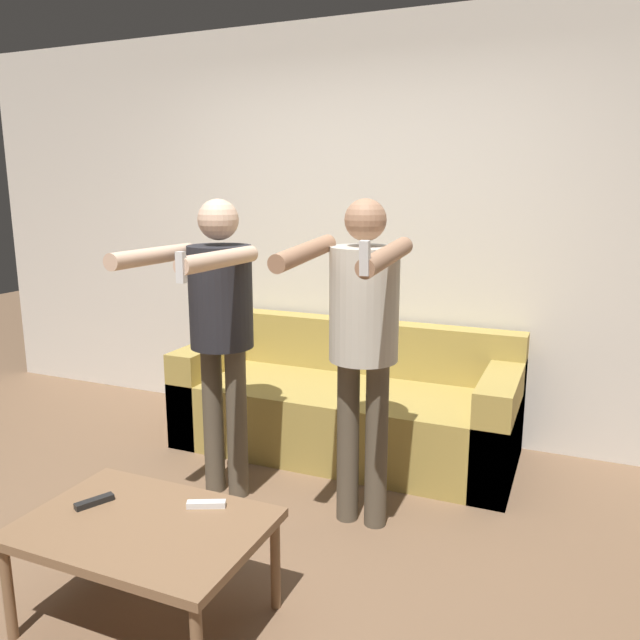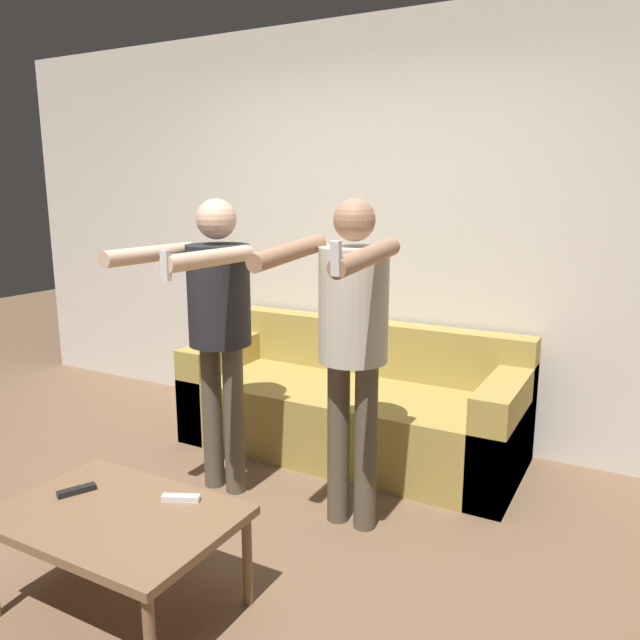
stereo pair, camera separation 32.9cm
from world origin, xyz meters
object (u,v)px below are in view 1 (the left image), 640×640
at_px(remote_near, 94,502).
at_px(couch, 346,407).
at_px(remote_far, 206,504).
at_px(coffee_table, 144,532).
at_px(person_standing_left, 219,315).
at_px(person_standing_right, 362,327).

bearing_deg(remote_near, couch, 78.17).
bearing_deg(remote_far, coffee_table, -128.86).
relative_size(couch, remote_far, 13.88).
height_order(coffee_table, remote_near, remote_near).
bearing_deg(coffee_table, couch, 86.42).
xyz_separation_m(coffee_table, remote_far, (0.15, 0.19, 0.05)).
bearing_deg(couch, remote_near, -101.83).
distance_m(coffee_table, remote_near, 0.27).
distance_m(person_standing_left, remote_far, 1.08).
relative_size(couch, person_standing_left, 1.32).
distance_m(couch, person_standing_right, 1.18).
height_order(couch, remote_near, couch).
xyz_separation_m(person_standing_left, remote_far, (0.43, -0.81, -0.57)).
bearing_deg(remote_far, person_standing_right, 66.60).
relative_size(person_standing_left, person_standing_right, 1.00).
distance_m(person_standing_left, remote_near, 1.12).
bearing_deg(person_standing_left, person_standing_right, 0.27).
height_order(person_standing_right, coffee_table, person_standing_right).
xyz_separation_m(person_standing_right, coffee_table, (-0.50, -1.00, -0.63)).
height_order(couch, person_standing_left, person_standing_left).
bearing_deg(coffee_table, person_standing_right, 63.27).
bearing_deg(remote_near, coffee_table, -7.49).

